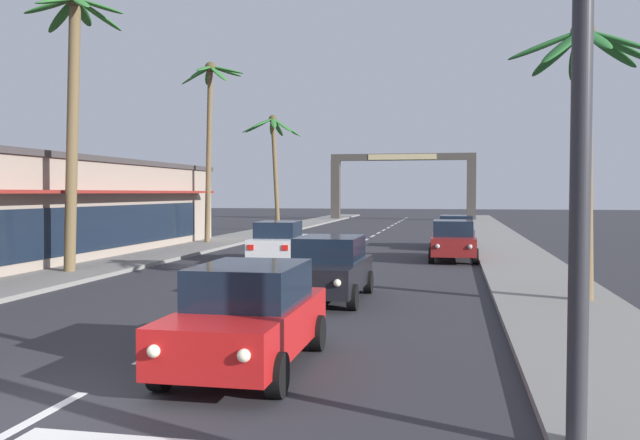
{
  "coord_description": "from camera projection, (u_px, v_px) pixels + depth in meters",
  "views": [
    {
      "loc": [
        5.14,
        -7.56,
        2.85
      ],
      "look_at": [
        2.05,
        8.0,
        2.2
      ],
      "focal_mm": 37.69,
      "sensor_mm": 36.0,
      "label": 1
    }
  ],
  "objects": [
    {
      "name": "town_gateway_arch",
      "position": [
        402.0,
        177.0,
        68.98
      ],
      "size": [
        14.82,
        0.9,
        6.86
      ],
      "color": "#423D38",
      "rests_on": "ground"
    },
    {
      "name": "sedan_parked_mid_kerb",
      "position": [
        456.0,
        232.0,
        34.29
      ],
      "size": [
        1.96,
        4.46,
        1.68
      ],
      "color": "#4C515B",
      "rests_on": "ground"
    },
    {
      "name": "sedan_lead_at_stop_bar",
      "position": [
        248.0,
        316.0,
        10.88
      ],
      "size": [
        1.95,
        4.45,
        1.68
      ],
      "color": "red",
      "rests_on": "ground"
    },
    {
      "name": "sidewalk_left",
      "position": [
        154.0,
        255.0,
        29.64
      ],
      "size": [
        3.2,
        110.0,
        0.14
      ],
      "primitive_type": "cube",
      "color": "gray",
      "rests_on": "ground"
    },
    {
      "name": "sedan_oncoming_far",
      "position": [
        279.0,
        241.0,
        27.37
      ],
      "size": [
        2.13,
        4.52,
        1.68
      ],
      "color": "silver",
      "rests_on": "ground"
    },
    {
      "name": "storefront_strip_left",
      "position": [
        8.0,
        209.0,
        27.19
      ],
      "size": [
        8.14,
        27.98,
        4.35
      ],
      "color": "gray",
      "rests_on": "ground"
    },
    {
      "name": "sedan_parked_nearest_kerb",
      "position": [
        453.0,
        240.0,
        28.15
      ],
      "size": [
        2.0,
        4.47,
        1.68
      ],
      "color": "maroon",
      "rests_on": "ground"
    },
    {
      "name": "lane_markings",
      "position": [
        339.0,
        259.0,
        28.65
      ],
      "size": [
        4.28,
        88.54,
        0.01
      ],
      "color": "silver",
      "rests_on": "ground"
    },
    {
      "name": "sidewalk_right",
      "position": [
        521.0,
        263.0,
        26.61
      ],
      "size": [
        3.2,
        110.0,
        0.14
      ],
      "primitive_type": "cube",
      "color": "gray",
      "rests_on": "ground"
    },
    {
      "name": "palm_right_second",
      "position": [
        584.0,
        109.0,
        16.76
      ],
      "size": [
        3.66,
        3.51,
        7.15
      ],
      "color": "brown",
      "rests_on": "ground"
    },
    {
      "name": "palm_left_third",
      "position": [
        210.0,
        110.0,
        36.54
      ],
      "size": [
        3.49,
        3.45,
        9.95
      ],
      "color": "brown",
      "rests_on": "ground"
    },
    {
      "name": "ground_plane",
      "position": [
        39.0,
        417.0,
        8.53
      ],
      "size": [
        220.0,
        220.0,
        0.0
      ],
      "primitive_type": "plane",
      "color": "#2D2D33"
    },
    {
      "name": "palm_left_farthest",
      "position": [
        274.0,
        143.0,
        50.24
      ],
      "size": [
        4.55,
        4.65,
        8.66
      ],
      "color": "brown",
      "rests_on": "ground"
    },
    {
      "name": "sedan_third_in_queue",
      "position": [
        329.0,
        268.0,
        17.79
      ],
      "size": [
        1.98,
        4.46,
        1.68
      ],
      "color": "black",
      "rests_on": "ground"
    },
    {
      "name": "palm_left_second",
      "position": [
        74.0,
        87.0,
        22.87
      ],
      "size": [
        3.45,
        3.44,
        9.67
      ],
      "color": "brown",
      "rests_on": "ground"
    }
  ]
}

